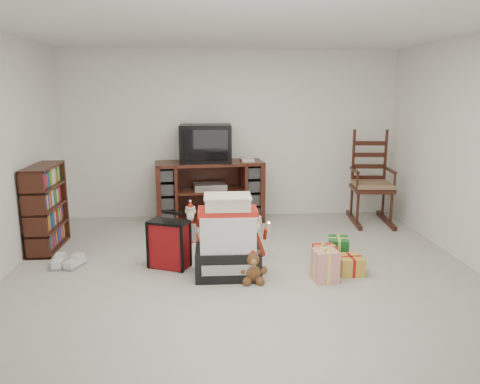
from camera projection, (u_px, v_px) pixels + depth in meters
name	position (u px, v px, depth m)	size (l,w,h in m)	color
room	(245.00, 158.00, 4.61)	(5.01, 5.01, 2.51)	#A4A096
tv_stand	(210.00, 191.00, 6.89)	(1.61, 0.73, 0.89)	#491B14
bookshelf	(46.00, 209.00, 5.66)	(0.28, 0.84, 1.03)	#3C1810
rocking_chair	(370.00, 190.00, 6.87)	(0.65, 0.98, 1.40)	#3C1810
gift_pile	(228.00, 242.00, 4.84)	(0.67, 0.49, 0.84)	black
red_suitcase	(169.00, 244.00, 5.07)	(0.46, 0.36, 0.62)	maroon
stocking	(225.00, 247.00, 4.86)	(0.28, 0.12, 0.60)	#0C6D18
teddy_bear	(253.00, 268.00, 4.72)	(0.23, 0.20, 0.33)	brown
santa_figurine	(256.00, 240.00, 5.38)	(0.28, 0.27, 0.57)	maroon
mrs_claus_figurine	(191.00, 227.00, 5.90)	(0.27, 0.26, 0.55)	maroon
sneaker_pair	(67.00, 263.00, 5.13)	(0.34, 0.29, 0.10)	silver
gift_cluster	(336.00, 259.00, 5.02)	(0.56, 0.86, 0.26)	red
crt_television	(206.00, 143.00, 6.73)	(0.74, 0.54, 0.54)	black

